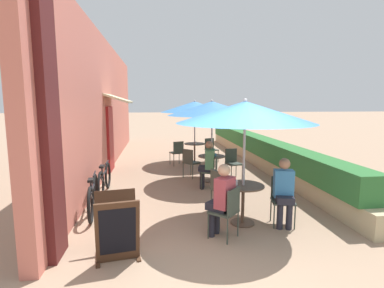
{
  "coord_description": "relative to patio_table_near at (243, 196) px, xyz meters",
  "views": [
    {
      "loc": [
        -0.93,
        -3.74,
        2.25
      ],
      "look_at": [
        0.15,
        5.01,
        1.0
      ],
      "focal_mm": 28.0,
      "sensor_mm": 36.0,
      "label": 1
    }
  ],
  "objects": [
    {
      "name": "patio_table_mid",
      "position": [
        -0.02,
        3.01,
        0.0
      ],
      "size": [
        0.76,
        0.76,
        0.74
      ],
      "color": "brown",
      "rests_on": "ground_plane"
    },
    {
      "name": "cafe_chair_near_right",
      "position": [
        -0.43,
        -0.58,
        -0.01
      ],
      "size": [
        0.57,
        0.57,
        0.87
      ],
      "rotation": [
        0.0,
        0.0,
        7.11
      ],
      "color": "#384238",
      "rests_on": "ground_plane"
    },
    {
      "name": "coffee_cup_near",
      "position": [
        -0.14,
        0.01,
        0.25
      ],
      "size": [
        0.07,
        0.07,
        0.09
      ],
      "color": "white",
      "rests_on": "patio_table_near"
    },
    {
      "name": "menu_board",
      "position": [
        -2.16,
        -0.96,
        -0.07
      ],
      "size": [
        0.7,
        0.73,
        0.93
      ],
      "rotation": [
        0.0,
        0.0,
        0.17
      ],
      "color": "#422819",
      "rests_on": "ground_plane"
    },
    {
      "name": "patio_table_near",
      "position": [
        0.0,
        0.0,
        0.0
      ],
      "size": [
        0.76,
        0.76,
        0.74
      ],
      "color": "brown",
      "rests_on": "ground_plane"
    },
    {
      "name": "coffee_cup_mid",
      "position": [
        0.06,
        2.87,
        0.25
      ],
      "size": [
        0.07,
        0.07,
        0.09
      ],
      "color": "teal",
      "rests_on": "patio_table_mid"
    },
    {
      "name": "coffee_cup_far",
      "position": [
        -0.16,
        5.41,
        0.25
      ],
      "size": [
        0.07,
        0.07,
        0.09
      ],
      "color": "white",
      "rests_on": "patio_table_far"
    },
    {
      "name": "cafe_chair_mid_back",
      "position": [
        -0.58,
        3.47,
        -0.01
      ],
      "size": [
        0.57,
        0.57,
        0.87
      ],
      "rotation": [
        0.0,
        0.0,
        11.77
      ],
      "color": "#384238",
      "rests_on": "ground_plane"
    },
    {
      "name": "bicycle_second",
      "position": [
        -2.84,
        2.16,
        -0.17
      ],
      "size": [
        0.1,
        1.7,
        0.77
      ],
      "rotation": [
        0.0,
        0.0,
        -0.0
      ],
      "color": "black",
      "rests_on": "ground_plane"
    },
    {
      "name": "seated_patron_near_back",
      "position": [
        0.7,
        -0.19,
        0.16
      ],
      "size": [
        0.4,
        0.46,
        1.25
      ],
      "rotation": [
        0.0,
        0.0,
        9.2
      ],
      "color": "#23232D",
      "rests_on": "ground_plane"
    },
    {
      "name": "ground_plane",
      "position": [
        -0.66,
        -1.42,
        -0.53
      ],
      "size": [
        120.0,
        120.0,
        0.0
      ],
      "primitive_type": "plane",
      "color": "#9E7F66"
    },
    {
      "name": "patio_umbrella_mid",
      "position": [
        -0.02,
        3.01,
        1.53
      ],
      "size": [
        2.46,
        2.46,
        2.31
      ],
      "color": "#B7B7BC",
      "rests_on": "ground_plane"
    },
    {
      "name": "cafe_chair_far_right",
      "position": [
        0.49,
        5.87,
        -0.01
      ],
      "size": [
        0.51,
        0.51,
        0.87
      ],
      "rotation": [
        0.0,
        0.0,
        9.76
      ],
      "color": "#384238",
      "rests_on": "ground_plane"
    },
    {
      "name": "patio_table_far",
      "position": [
        -0.17,
        5.56,
        0.0
      ],
      "size": [
        0.76,
        0.76,
        0.74
      ],
      "color": "brown",
      "rests_on": "ground_plane"
    },
    {
      "name": "cafe_chair_near_left",
      "position": [
        -0.29,
        0.67,
        -0.01
      ],
      "size": [
        0.5,
        0.5,
        0.87
      ],
      "rotation": [
        0.0,
        0.0,
        5.01
      ],
      "color": "#384238",
      "rests_on": "ground_plane"
    },
    {
      "name": "cafe_facade_wall",
      "position": [
        -3.2,
        5.32,
        1.56
      ],
      "size": [
        0.98,
        13.77,
        4.2
      ],
      "color": "#C66B5B",
      "rests_on": "ground_plane"
    },
    {
      "name": "planter_hedge",
      "position": [
        2.09,
        5.36,
        0.01
      ],
      "size": [
        0.6,
        12.77,
        1.01
      ],
      "color": "tan",
      "rests_on": "ground_plane"
    },
    {
      "name": "bicycle_leaning",
      "position": [
        -2.86,
        0.87,
        -0.17
      ],
      "size": [
        0.24,
        1.71,
        0.79
      ],
      "rotation": [
        0.0,
        0.0,
        0.11
      ],
      "color": "black",
      "rests_on": "ground_plane"
    },
    {
      "name": "seated_patron_mid_left",
      "position": [
        -0.25,
        2.32,
        0.16
      ],
      "size": [
        0.47,
        0.42,
        1.25
      ],
      "rotation": [
        0.0,
        0.0,
        7.58
      ],
      "color": "#23232D",
      "rests_on": "ground_plane"
    },
    {
      "name": "cafe_chair_near_back",
      "position": [
        0.72,
        -0.09,
        -0.01
      ],
      "size": [
        0.48,
        0.48,
        0.87
      ],
      "rotation": [
        0.0,
        0.0,
        9.2
      ],
      "color": "#384238",
      "rests_on": "ground_plane"
    },
    {
      "name": "patio_umbrella_far",
      "position": [
        -0.17,
        5.56,
        1.53
      ],
      "size": [
        2.46,
        2.46,
        2.31
      ],
      "color": "#B7B7BC",
      "rests_on": "ground_plane"
    },
    {
      "name": "cafe_chair_mid_left",
      "position": [
        -0.14,
        2.29,
        -0.01
      ],
      "size": [
        0.49,
        0.49,
        0.87
      ],
      "rotation": [
        0.0,
        0.0,
        7.58
      ],
      "color": "#384238",
      "rests_on": "ground_plane"
    },
    {
      "name": "cafe_chair_far_left",
      "position": [
        -0.82,
        5.25,
        -0.01
      ],
      "size": [
        0.51,
        0.51,
        0.87
      ],
      "rotation": [
        0.0,
        0.0,
        6.61
      ],
      "color": "#384238",
      "rests_on": "ground_plane"
    },
    {
      "name": "cafe_chair_mid_right",
      "position": [
        0.66,
        3.26,
        -0.01
      ],
      "size": [
        0.49,
        0.49,
        0.87
      ],
      "rotation": [
        0.0,
        0.0,
        9.68
      ],
      "color": "#384238",
      "rests_on": "ground_plane"
    },
    {
      "name": "patio_umbrella_near",
      "position": [
        -0.0,
        0.0,
        1.53
      ],
      "size": [
        2.46,
        2.46,
        2.31
      ],
      "color": "#B7B7BC",
      "rests_on": "ground_plane"
    },
    {
      "name": "seated_patron_near_right",
      "position": [
        -0.52,
        -0.51,
        0.16
      ],
      "size": [
        0.51,
        0.51,
        1.25
      ],
      "rotation": [
        0.0,
        0.0,
        7.11
      ],
      "color": "#23232D",
      "rests_on": "ground_plane"
    }
  ]
}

